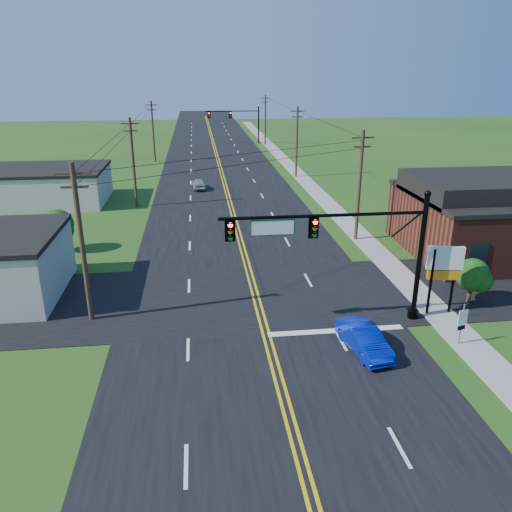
{
  "coord_description": "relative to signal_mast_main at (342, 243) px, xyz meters",
  "views": [
    {
      "loc": [
        -3.17,
        -16.33,
        13.45
      ],
      "look_at": [
        -0.03,
        10.0,
        3.46
      ],
      "focal_mm": 35.0,
      "sensor_mm": 36.0,
      "label": 1
    }
  ],
  "objects": [
    {
      "name": "utility_pole_right_b",
      "position": [
        5.46,
        40.0,
        -0.03
      ],
      "size": [
        1.8,
        0.28,
        9.0
      ],
      "color": "#382919",
      "rests_on": "ground"
    },
    {
      "name": "ground",
      "position": [
        -4.34,
        -8.0,
        -4.75
      ],
      "size": [
        260.0,
        260.0,
        0.0
      ],
      "primitive_type": "plane",
      "color": "#204C15",
      "rests_on": "ground"
    },
    {
      "name": "cream_bldg_far",
      "position": [
        -23.34,
        30.0,
        -2.89
      ],
      "size": [
        12.2,
        9.2,
        3.7
      ],
      "color": "beige",
      "rests_on": "ground"
    },
    {
      "name": "pylon_sign",
      "position": [
        6.16,
        0.38,
        -1.72
      ],
      "size": [
        2.04,
        0.59,
        4.15
      ],
      "rotation": [
        0.0,
        0.0,
        -0.16
      ],
      "color": "black",
      "rests_on": "ground"
    },
    {
      "name": "utility_pole_left_c",
      "position": [
        -13.84,
        54.0,
        -0.03
      ],
      "size": [
        1.8,
        0.28,
        9.0
      ],
      "color": "#382919",
      "rests_on": "ground"
    },
    {
      "name": "signal_mast_far",
      "position": [
        0.1,
        72.0,
        -0.2
      ],
      "size": [
        10.98,
        0.6,
        7.48
      ],
      "color": "black",
      "rests_on": "ground"
    },
    {
      "name": "utility_pole_left_b",
      "position": [
        -13.84,
        27.0,
        -0.03
      ],
      "size": [
        1.8,
        0.28,
        9.0
      ],
      "color": "#382919",
      "rests_on": "ground"
    },
    {
      "name": "utility_pole_right_a",
      "position": [
        5.46,
        14.0,
        -0.03
      ],
      "size": [
        1.8,
        0.28,
        9.0
      ],
      "color": "#382919",
      "rests_on": "ground"
    },
    {
      "name": "stop_sign",
      "position": [
        8.66,
        5.48,
        -3.16
      ],
      "size": [
        0.78,
        0.17,
        2.21
      ],
      "rotation": [
        0.0,
        0.0,
        0.17
      ],
      "color": "slate",
      "rests_on": "ground"
    },
    {
      "name": "road_cross",
      "position": [
        -4.34,
        4.0,
        -4.73
      ],
      "size": [
        70.0,
        10.0,
        0.04
      ],
      "primitive_type": "cube",
      "color": "black",
      "rests_on": "ground"
    },
    {
      "name": "brick_building",
      "position": [
        15.66,
        10.0,
        -2.4
      ],
      "size": [
        14.2,
        11.2,
        4.7
      ],
      "color": "#5B231A",
      "rests_on": "ground"
    },
    {
      "name": "utility_pole_right_c",
      "position": [
        5.46,
        70.0,
        -0.03
      ],
      "size": [
        1.8,
        0.28,
        9.0
      ],
      "color": "#382919",
      "rests_on": "ground"
    },
    {
      "name": "tree_right_back",
      "position": [
        11.66,
        18.0,
        -2.15
      ],
      "size": [
        3.0,
        3.0,
        4.1
      ],
      "color": "#382919",
      "rests_on": "ground"
    },
    {
      "name": "road_main",
      "position": [
        -4.34,
        42.0,
        -4.73
      ],
      "size": [
        16.0,
        220.0,
        0.04
      ],
      "primitive_type": "cube",
      "color": "black",
      "rests_on": "ground"
    },
    {
      "name": "tree_left",
      "position": [
        -18.34,
        14.0,
        -2.59
      ],
      "size": [
        2.4,
        2.4,
        3.37
      ],
      "color": "#382919",
      "rests_on": "ground"
    },
    {
      "name": "utility_pole_left_a",
      "position": [
        -13.84,
        2.0,
        -0.03
      ],
      "size": [
        1.8,
        0.28,
        9.0
      ],
      "color": "#382919",
      "rests_on": "ground"
    },
    {
      "name": "distant_car",
      "position": [
        -7.38,
        34.38,
        -4.12
      ],
      "size": [
        1.82,
        3.79,
        1.25
      ],
      "primitive_type": "imported",
      "rotation": [
        0.0,
        0.0,
        3.24
      ],
      "color": "#B3B3B8",
      "rests_on": "ground"
    },
    {
      "name": "sidewalk",
      "position": [
        6.16,
        32.0,
        -4.71
      ],
      "size": [
        2.0,
        160.0,
        0.08
      ],
      "primitive_type": "cube",
      "color": "gray",
      "rests_on": "ground"
    },
    {
      "name": "route_sign",
      "position": [
        5.62,
        -3.14,
        -3.39
      ],
      "size": [
        0.57,
        0.19,
        2.34
      ],
      "rotation": [
        0.0,
        0.0,
        0.28
      ],
      "color": "slate",
      "rests_on": "ground"
    },
    {
      "name": "signal_mast_main",
      "position": [
        0.0,
        0.0,
        0.0
      ],
      "size": [
        11.3,
        0.6,
        7.48
      ],
      "color": "black",
      "rests_on": "ground"
    },
    {
      "name": "shrub_corner",
      "position": [
        8.66,
        1.5,
        -2.9
      ],
      "size": [
        2.0,
        2.0,
        2.86
      ],
      "color": "#382919",
      "rests_on": "ground"
    },
    {
      "name": "blue_car",
      "position": [
        0.49,
        -3.15,
        -4.09
      ],
      "size": [
        2.03,
        4.2,
        1.33
      ],
      "primitive_type": "imported",
      "rotation": [
        0.0,
        0.0,
        0.16
      ],
      "color": "#0820B5",
      "rests_on": "ground"
    }
  ]
}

